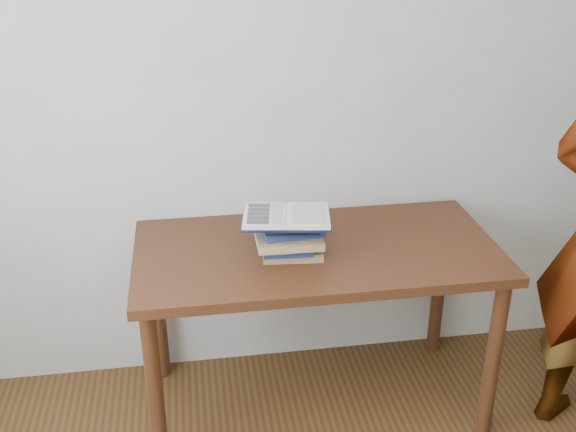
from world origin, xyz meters
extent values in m
cube|color=beige|center=(0.00, 1.75, 1.30)|extent=(3.50, 0.04, 2.60)
cube|color=#472011|center=(0.11, 1.38, 0.74)|extent=(1.43, 0.71, 0.04)
cylinder|color=#472011|center=(-0.54, 1.08, 0.36)|extent=(0.06, 0.06, 0.72)
cylinder|color=#472011|center=(0.77, 1.08, 0.36)|extent=(0.06, 0.06, 0.72)
cylinder|color=#472011|center=(-0.54, 1.68, 0.36)|extent=(0.06, 0.06, 0.72)
cylinder|color=#472011|center=(0.77, 1.68, 0.36)|extent=(0.06, 0.06, 0.72)
cube|color=#9C7E50|center=(0.01, 1.34, 0.78)|extent=(0.24, 0.17, 0.04)
cube|color=#172946|center=(-0.02, 1.32, 0.81)|extent=(0.19, 0.16, 0.03)
cube|color=#9C7E50|center=(-0.01, 1.31, 0.84)|extent=(0.25, 0.18, 0.03)
cube|color=#172946|center=(0.01, 1.34, 0.87)|extent=(0.24, 0.16, 0.03)
cube|color=black|center=(0.00, 1.33, 0.90)|extent=(0.21, 0.18, 0.03)
cube|color=black|center=(-0.02, 1.33, 0.92)|extent=(0.36, 0.28, 0.01)
cube|color=beige|center=(-0.10, 1.35, 0.93)|extent=(0.19, 0.24, 0.01)
cube|color=beige|center=(0.06, 1.32, 0.93)|extent=(0.19, 0.24, 0.01)
cylinder|color=beige|center=(-0.02, 1.33, 0.93)|extent=(0.04, 0.22, 0.01)
cube|color=black|center=(-0.11, 1.42, 0.94)|extent=(0.09, 0.04, 0.00)
cube|color=black|center=(-0.11, 1.39, 0.94)|extent=(0.09, 0.04, 0.00)
cube|color=black|center=(-0.12, 1.35, 0.94)|extent=(0.09, 0.04, 0.00)
cube|color=black|center=(-0.12, 1.31, 0.94)|extent=(0.09, 0.04, 0.00)
cube|color=black|center=(-0.13, 1.28, 0.94)|extent=(0.09, 0.04, 0.00)
cube|color=silver|center=(-0.05, 1.34, 0.94)|extent=(0.07, 0.18, 0.00)
cube|color=silver|center=(0.07, 1.32, 0.94)|extent=(0.15, 0.20, 0.00)
camera|label=1|loc=(-0.36, -0.92, 1.99)|focal=42.00mm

